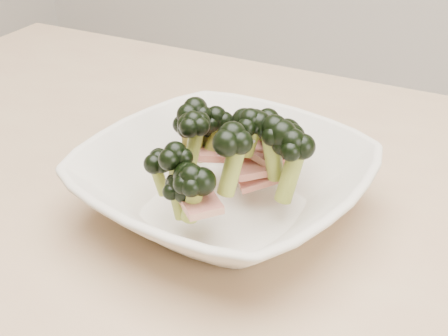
% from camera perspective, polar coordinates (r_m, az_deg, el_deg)
% --- Properties ---
extents(dining_table, '(1.20, 0.80, 0.75)m').
position_cam_1_polar(dining_table, '(0.65, 1.26, -12.27)').
color(dining_table, tan).
rests_on(dining_table, ground).
extents(broccoli_dish, '(0.30, 0.30, 0.12)m').
position_cam_1_polar(broccoli_dish, '(0.59, 0.10, -0.87)').
color(broccoli_dish, beige).
rests_on(broccoli_dish, dining_table).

